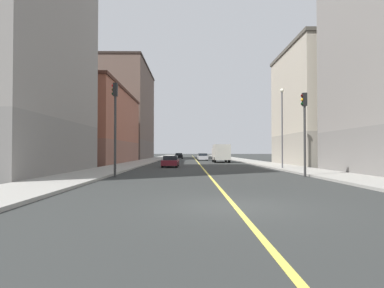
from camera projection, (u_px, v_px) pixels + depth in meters
The scene contains 15 objects.
ground_plane at pixel (235, 206), 10.63m from camera, with size 400.00×400.00×0.00m, color #2F3130.
sidewalk_left at pixel (245, 160), 59.71m from camera, with size 3.82×168.00×0.15m, color #9E9B93.
sidewalk_right at pixel (148, 161), 59.52m from camera, with size 3.82×168.00×0.15m, color #9E9B93.
lane_center_stripe at pixel (197, 161), 59.61m from camera, with size 0.16×154.00×0.01m, color #E5D14C.
building_left_mid at pixel (318, 107), 41.28m from camera, with size 8.42×14.91×14.64m.
building_right_corner at pixel (16, 33), 25.45m from camera, with size 8.42×16.45×21.79m.
building_right_midblock at pixel (99, 127), 48.81m from camera, with size 8.42×24.36×10.83m.
building_right_distant at pixel (130, 113), 75.41m from camera, with size 8.42×25.28×20.91m.
traffic_light_left_near at pixel (304, 122), 22.68m from camera, with size 0.40×0.32×5.79m.
traffic_light_right_near at pixel (115, 117), 22.55m from camera, with size 0.40×0.32×6.45m.
street_lamp_left_near at pixel (282, 120), 31.66m from camera, with size 0.36×0.36×7.65m.
car_maroon at pixel (171, 161), 37.01m from camera, with size 1.84×4.52×1.25m.
car_silver at pixel (202, 157), 62.64m from camera, with size 2.00×4.08×1.35m.
car_black at pixel (179, 156), 77.08m from camera, with size 1.93×4.01×1.32m.
box_truck at pixel (221, 153), 51.97m from camera, with size 2.45×7.01×2.79m.
Camera 1 is at (-1.49, -10.65, 1.78)m, focal length 30.88 mm.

